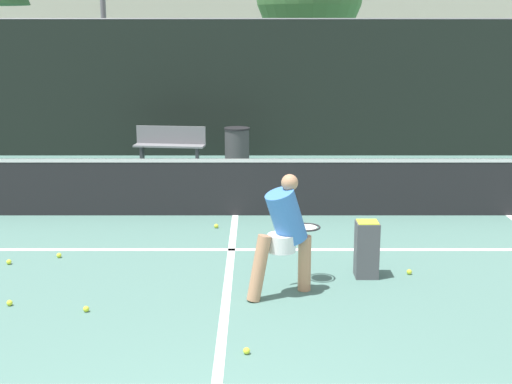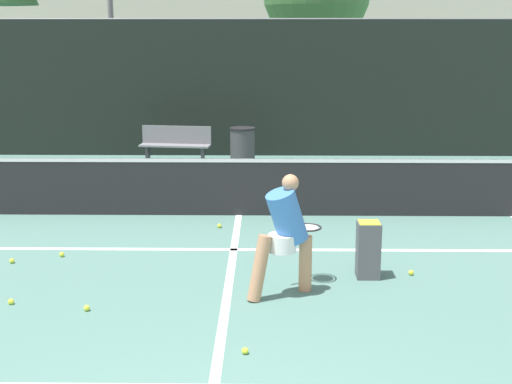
{
  "view_description": "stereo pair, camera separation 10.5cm",
  "coord_description": "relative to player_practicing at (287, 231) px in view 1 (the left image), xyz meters",
  "views": [
    {
      "loc": [
        0.34,
        -3.59,
        3.04
      ],
      "look_at": [
        0.32,
        5.38,
        0.95
      ],
      "focal_mm": 50.0,
      "sensor_mm": 36.0,
      "label": 1
    },
    {
      "loc": [
        0.45,
        -3.59,
        3.04
      ],
      "look_at": [
        0.32,
        5.38,
        0.95
      ],
      "focal_mm": 50.0,
      "sensor_mm": 36.0,
      "label": 2
    }
  ],
  "objects": [
    {
      "name": "tennis_ball_scattered_3",
      "position": [
        -2.18,
        -0.53,
        -0.73
      ],
      "size": [
        0.07,
        0.07,
        0.07
      ],
      "primitive_type": "sphere",
      "color": "#D1E033",
      "rests_on": "ground"
    },
    {
      "name": "court_center_mark",
      "position": [
        -0.67,
        0.67,
        -0.76
      ],
      "size": [
        0.1,
        5.75,
        0.01
      ],
      "primitive_type": "cube",
      "color": "white",
      "rests_on": "ground"
    },
    {
      "name": "player_practicing",
      "position": [
        0.0,
        0.0,
        0.0
      ],
      "size": [
        0.98,
        1.0,
        1.43
      ],
      "rotation": [
        0.0,
        0.0,
        0.53
      ],
      "color": "tan",
      "rests_on": "ground"
    },
    {
      "name": "building_far",
      "position": [
        -0.67,
        28.45,
        2.32
      ],
      "size": [
        36.0,
        2.4,
        6.16
      ],
      "primitive_type": "cube",
      "color": "beige",
      "rests_on": "ground"
    },
    {
      "name": "ball_hopper",
      "position": [
        1.04,
        0.6,
        -0.39
      ],
      "size": [
        0.28,
        0.28,
        0.71
      ],
      "color": "#4C4C51",
      "rests_on": "ground"
    },
    {
      "name": "courtside_bench",
      "position": [
        -2.26,
        7.98,
        -0.29
      ],
      "size": [
        1.62,
        0.57,
        0.86
      ],
      "rotation": [
        0.0,
        0.0,
        -0.12
      ],
      "color": "slate",
      "rests_on": "ground"
    },
    {
      "name": "tennis_ball_scattered_1",
      "position": [
        -2.99,
        1.34,
        -0.73
      ],
      "size": [
        0.07,
        0.07,
        0.07
      ],
      "primitive_type": "sphere",
      "color": "#D1E033",
      "rests_on": "ground"
    },
    {
      "name": "trash_bin",
      "position": [
        -0.76,
        8.06,
        -0.34
      ],
      "size": [
        0.58,
        0.58,
        0.83
      ],
      "color": "#3F3F42",
      "rests_on": "ground"
    },
    {
      "name": "net",
      "position": [
        -0.67,
        3.55,
        -0.25
      ],
      "size": [
        11.09,
        0.09,
        1.07
      ],
      "color": "slate",
      "rests_on": "ground"
    },
    {
      "name": "tennis_ball_scattered_7",
      "position": [
        -0.94,
        2.78,
        -0.73
      ],
      "size": [
        0.07,
        0.07,
        0.07
      ],
      "primitive_type": "sphere",
      "color": "#D1E033",
      "rests_on": "ground"
    },
    {
      "name": "tennis_ball_scattered_9",
      "position": [
        -3.57,
        1.06,
        -0.73
      ],
      "size": [
        0.07,
        0.07,
        0.07
      ],
      "primitive_type": "sphere",
      "color": "#D1E033",
      "rests_on": "ground"
    },
    {
      "name": "tennis_ball_scattered_6",
      "position": [
        -0.42,
        -1.56,
        -0.73
      ],
      "size": [
        0.07,
        0.07,
        0.07
      ],
      "primitive_type": "sphere",
      "color": "#D1E033",
      "rests_on": "ground"
    },
    {
      "name": "court_service_line",
      "position": [
        -0.67,
        1.68,
        -0.76
      ],
      "size": [
        8.25,
        0.1,
        0.01
      ],
      "primitive_type": "cube",
      "color": "white",
      "rests_on": "ground"
    },
    {
      "name": "parked_car",
      "position": [
        -4.69,
        13.17,
        -0.12
      ],
      "size": [
        1.79,
        4.31,
        1.52
      ],
      "color": "maroon",
      "rests_on": "ground"
    },
    {
      "name": "tennis_ball_scattered_10",
      "position": [
        -3.08,
        -0.36,
        -0.73
      ],
      "size": [
        0.07,
        0.07,
        0.07
      ],
      "primitive_type": "sphere",
      "color": "#D1E033",
      "rests_on": "ground"
    },
    {
      "name": "fence_back",
      "position": [
        -0.67,
        9.17,
        0.85
      ],
      "size": [
        24.0,
        0.06,
        3.23
      ],
      "color": "black",
      "rests_on": "ground"
    },
    {
      "name": "tennis_ball_scattered_5",
      "position": [
        1.6,
        0.67,
        -0.73
      ],
      "size": [
        0.07,
        0.07,
        0.07
      ],
      "primitive_type": "sphere",
      "color": "#D1E033",
      "rests_on": "ground"
    }
  ]
}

